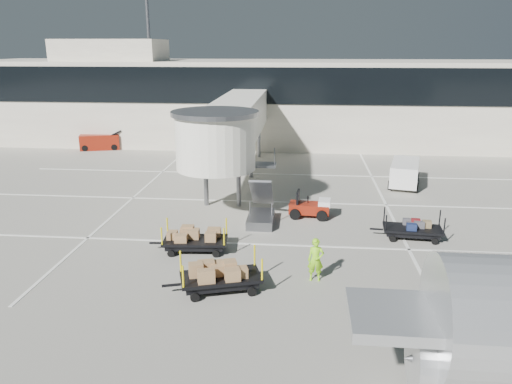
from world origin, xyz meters
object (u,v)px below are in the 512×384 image
(minivan, at_px, (405,171))
(box_cart_far, at_px, (195,239))
(baggage_tug, at_px, (310,208))
(box_cart_near, at_px, (219,277))
(belt_loader, at_px, (100,142))
(suitcase_cart, at_px, (412,229))
(ground_worker, at_px, (316,260))

(minivan, bearing_deg, box_cart_far, -119.90)
(baggage_tug, height_order, box_cart_near, box_cart_near)
(box_cart_near, distance_m, belt_loader, 31.26)
(suitcase_cart, relative_size, box_cart_near, 0.90)
(baggage_tug, distance_m, belt_loader, 26.27)
(ground_worker, distance_m, minivan, 16.86)
(ground_worker, bearing_deg, baggage_tug, 88.74)
(minivan, xyz_separation_m, belt_loader, (-26.14, 10.11, -0.29))
(baggage_tug, bearing_deg, minivan, 53.58)
(suitcase_cart, relative_size, minivan, 0.77)
(box_cart_far, distance_m, belt_loader, 27.02)
(box_cart_near, relative_size, minivan, 0.85)
(ground_worker, relative_size, minivan, 0.39)
(suitcase_cart, bearing_deg, belt_loader, 144.88)
(box_cart_far, bearing_deg, suitcase_cart, 9.88)
(belt_loader, bearing_deg, box_cart_far, -74.68)
(box_cart_near, xyz_separation_m, ground_worker, (3.84, 1.32, 0.30))
(baggage_tug, distance_m, ground_worker, 8.07)
(box_cart_far, bearing_deg, belt_loader, 117.13)
(baggage_tug, relative_size, belt_loader, 0.59)
(suitcase_cart, xyz_separation_m, ground_worker, (-4.98, -5.19, 0.43))
(minivan, bearing_deg, belt_loader, 172.00)
(baggage_tug, distance_m, box_cart_near, 10.08)
(ground_worker, height_order, belt_loader, belt_loader)
(box_cart_near, distance_m, minivan, 19.79)
(ground_worker, height_order, minivan, ground_worker)
(baggage_tug, xyz_separation_m, box_cart_near, (-3.72, -9.37, 0.08))
(baggage_tug, bearing_deg, ground_worker, -84.02)
(belt_loader, bearing_deg, minivan, -37.05)
(box_cart_far, relative_size, belt_loader, 0.91)
(suitcase_cart, xyz_separation_m, box_cart_near, (-8.81, -6.50, 0.13))
(baggage_tug, relative_size, box_cart_near, 0.60)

